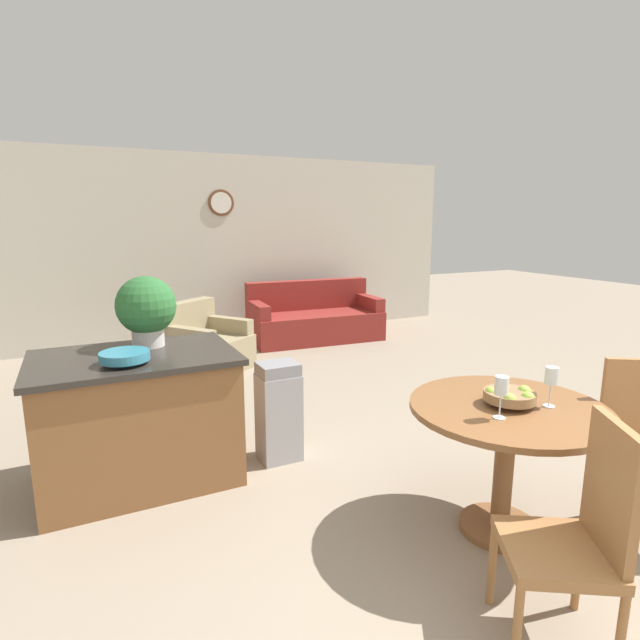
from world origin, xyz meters
The scene contains 12 objects.
wall_back centered at (0.00, 6.37, 1.35)m, with size 8.00×0.09×2.70m.
dining_table centered at (0.22, 0.88, 0.59)m, with size 1.08×1.08×0.77m.
dining_chair_near_left centered at (-0.11, 0.17, 0.53)m, with size 0.58×0.58×1.00m.
fruit_bowl centered at (0.22, 0.87, 0.82)m, with size 0.28×0.28×0.10m.
wine_glass_left centered at (0.04, 0.77, 0.93)m, with size 0.07×0.07×0.23m.
wine_glass_right centered at (0.40, 0.77, 0.93)m, with size 0.07×0.07×0.23m.
kitchen_island centered at (-1.56, 2.41, 0.45)m, with size 1.30×0.89×0.89m.
teal_bowl centered at (-1.63, 2.21, 0.94)m, with size 0.30×0.30×0.08m.
potted_plant centered at (-1.44, 2.61, 1.16)m, with size 0.41×0.41×0.50m.
trash_bin centered at (-0.60, 2.27, 0.37)m, with size 0.30×0.25×0.75m.
couch centered at (1.28, 5.59, 0.29)m, with size 1.97×0.98×0.86m.
armchair centered at (-0.55, 4.78, 0.28)m, with size 1.13×1.13×0.81m.
Camera 1 is at (-1.86, -1.00, 1.77)m, focal length 28.00 mm.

